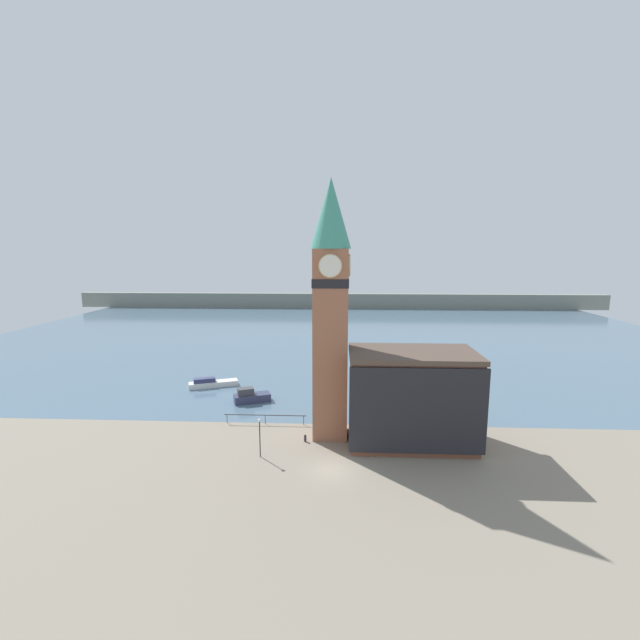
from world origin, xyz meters
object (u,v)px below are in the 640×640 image
at_px(pier_building, 412,397).
at_px(boat_near, 251,397).
at_px(boat_far, 212,383).
at_px(lamp_post, 260,430).
at_px(clock_tower, 331,304).
at_px(mooring_bollard_near, 305,438).

distance_m(pier_building, boat_near, 22.34).
bearing_deg(boat_far, lamp_post, -82.54).
bearing_deg(clock_tower, lamp_post, -141.31).
bearing_deg(pier_building, mooring_bollard_near, -177.31).
bearing_deg(boat_near, boat_far, 118.29).
relative_size(boat_near, lamp_post, 1.30).
distance_m(clock_tower, lamp_post, 14.36).
height_order(boat_near, mooring_bollard_near, boat_near).
xyz_separation_m(boat_near, mooring_bollard_near, (8.11, -11.44, -0.31)).
relative_size(mooring_bollard_near, lamp_post, 0.20).
bearing_deg(boat_far, boat_near, -60.90).
relative_size(clock_tower, boat_far, 3.79).
relative_size(pier_building, boat_far, 1.83).
relative_size(clock_tower, lamp_post, 6.97).
distance_m(clock_tower, boat_far, 27.37).
xyz_separation_m(clock_tower, boat_far, (-17.70, 15.68, -13.77)).
bearing_deg(mooring_bollard_near, pier_building, 2.69).
xyz_separation_m(pier_building, mooring_bollard_near, (-10.93, -0.51, -4.43)).
bearing_deg(boat_near, mooring_bollard_near, -75.84).
distance_m(pier_building, lamp_post, 15.68).
xyz_separation_m(pier_building, lamp_post, (-15.00, -4.04, -2.13)).
relative_size(pier_building, mooring_bollard_near, 17.22).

